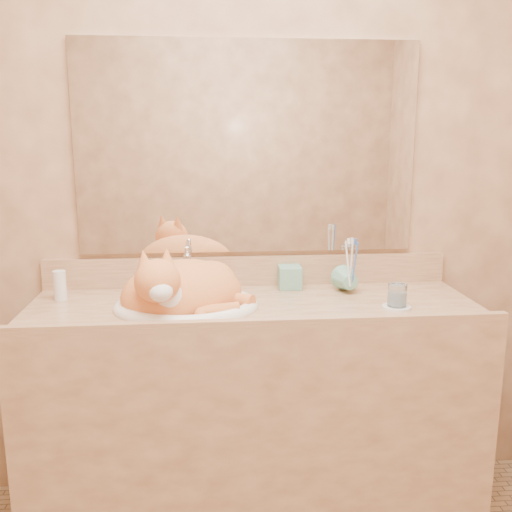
{
  "coord_description": "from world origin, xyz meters",
  "views": [
    {
      "loc": [
        -0.17,
        -1.22,
        1.44
      ],
      "look_at": [
        0.01,
        0.7,
        1.03
      ],
      "focal_mm": 40.0,
      "sensor_mm": 36.0,
      "label": 1
    }
  ],
  "objects": [
    {
      "name": "cat",
      "position": [
        -0.26,
        0.7,
        0.92
      ],
      "size": [
        0.54,
        0.49,
        0.24
      ],
      "primitive_type": null,
      "rotation": [
        0.0,
        0.0,
        0.38
      ],
      "color": "orange",
      "rests_on": "sink_basin"
    },
    {
      "name": "faucet",
      "position": [
        -0.24,
        0.89,
        0.93
      ],
      "size": [
        0.07,
        0.12,
        0.17
      ],
      "primitive_type": null,
      "rotation": [
        0.0,
        0.0,
        0.26
      ],
      "color": "white",
      "rests_on": "vanity_counter"
    },
    {
      "name": "saucer",
      "position": [
        0.49,
        0.63,
        0.85
      ],
      "size": [
        0.1,
        0.1,
        0.01
      ],
      "primitive_type": "cylinder",
      "color": "white",
      "rests_on": "vanity_counter"
    },
    {
      "name": "toothbrushes",
      "position": [
        0.37,
        0.81,
        0.98
      ],
      "size": [
        0.04,
        0.04,
        0.22
      ],
      "primitive_type": null,
      "color": "silver",
      "rests_on": "toothbrush_cup"
    },
    {
      "name": "sink_basin",
      "position": [
        -0.24,
        0.7,
        0.93
      ],
      "size": [
        0.54,
        0.46,
        0.15
      ],
      "primitive_type": null,
      "rotation": [
        0.0,
        0.0,
        0.12
      ],
      "color": "white",
      "rests_on": "vanity_counter"
    },
    {
      "name": "wall_back",
      "position": [
        0.0,
        1.0,
        1.25
      ],
      "size": [
        2.4,
        0.02,
        2.5
      ],
      "primitive_type": "cube",
      "color": "#8C5E3F",
      "rests_on": "ground"
    },
    {
      "name": "soap_dispenser",
      "position": [
        0.16,
        0.89,
        0.95
      ],
      "size": [
        0.09,
        0.09,
        0.2
      ],
      "primitive_type": "imported",
      "rotation": [
        0.0,
        0.0,
        -0.03
      ],
      "color": "#67A58D",
      "rests_on": "vanity_counter"
    },
    {
      "name": "lotion_bottle",
      "position": [
        -0.7,
        0.84,
        0.9
      ],
      "size": [
        0.05,
        0.05,
        0.11
      ],
      "primitive_type": "cylinder",
      "color": "silver",
      "rests_on": "vanity_counter"
    },
    {
      "name": "toothbrush_cup",
      "position": [
        0.37,
        0.81,
        0.9
      ],
      "size": [
        0.11,
        0.11,
        0.09
      ],
      "primitive_type": "imported",
      "rotation": [
        0.0,
        0.0,
        0.11
      ],
      "color": "#67A58D",
      "rests_on": "vanity_counter"
    },
    {
      "name": "vanity_counter",
      "position": [
        0.0,
        0.72,
        0.42
      ],
      "size": [
        1.6,
        0.55,
        0.85
      ],
      "primitive_type": null,
      "color": "#8B5E3E",
      "rests_on": "floor"
    },
    {
      "name": "mirror",
      "position": [
        0.0,
        0.99,
        1.39
      ],
      "size": [
        1.3,
        0.02,
        0.8
      ],
      "primitive_type": "cube",
      "color": "white",
      "rests_on": "wall_back"
    },
    {
      "name": "water_glass",
      "position": [
        0.49,
        0.63,
        0.9
      ],
      "size": [
        0.07,
        0.07,
        0.08
      ],
      "primitive_type": "cylinder",
      "color": "silver",
      "rests_on": "saucer"
    }
  ]
}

